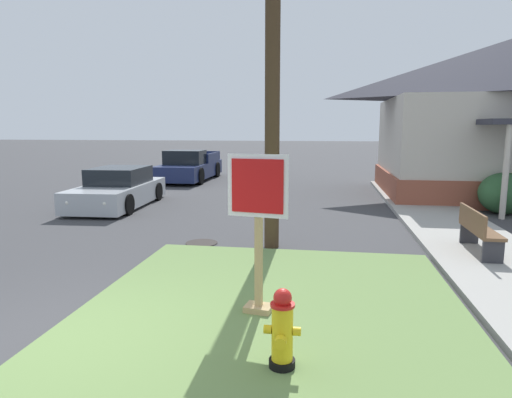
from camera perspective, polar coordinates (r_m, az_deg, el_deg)
ground_plane at (r=5.94m, az=-23.83°, el=-16.83°), size 160.00×160.00×0.00m
grass_corner_patch at (r=6.44m, az=2.35°, el=-13.55°), size 5.25×5.63×0.08m
sidewalk_strip at (r=11.51m, az=24.66°, el=-4.05°), size 2.20×19.55×0.12m
fire_hydrant at (r=4.73m, az=3.39°, el=-16.54°), size 0.38×0.34×0.84m
stop_sign at (r=5.82m, az=0.29°, el=-4.61°), size 0.80×0.34×2.12m
manhole_cover at (r=9.90m, az=-7.00°, el=-5.63°), size 0.70×0.70×0.02m
parked_sedan_silver at (r=14.98m, az=-17.29°, el=1.15°), size 2.08×4.38×1.25m
pickup_truck_navy at (r=21.58m, az=-8.57°, el=4.00°), size 2.11×5.14×1.48m
street_bench at (r=9.62m, az=26.61°, el=-3.43°), size 0.43×1.58×0.85m
shrub_near_porch at (r=14.93m, az=29.31°, el=0.63°), size 1.43×1.43×1.23m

